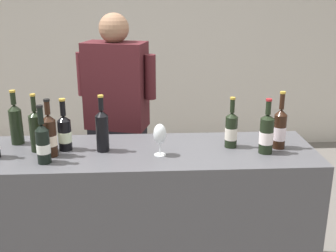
{
  "coord_description": "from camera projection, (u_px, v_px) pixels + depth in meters",
  "views": [
    {
      "loc": [
        0.05,
        -2.31,
        1.83
      ],
      "look_at": [
        0.18,
        0.0,
        1.08
      ],
      "focal_mm": 44.61,
      "sensor_mm": 36.0,
      "label": 1
    }
  ],
  "objects": [
    {
      "name": "wine_bottle_4",
      "position": [
        43.0,
        143.0,
        2.26
      ],
      "size": [
        0.08,
        0.08,
        0.33
      ],
      "color": "black",
      "rests_on": "counter"
    },
    {
      "name": "wine_bottle_2",
      "position": [
        102.0,
        129.0,
        2.43
      ],
      "size": [
        0.07,
        0.07,
        0.34
      ],
      "color": "black",
      "rests_on": "counter"
    },
    {
      "name": "wine_glass",
      "position": [
        160.0,
        135.0,
        2.37
      ],
      "size": [
        0.08,
        0.08,
        0.19
      ],
      "color": "silver",
      "rests_on": "counter"
    },
    {
      "name": "wine_bottle_1",
      "position": [
        280.0,
        129.0,
        2.48
      ],
      "size": [
        0.08,
        0.08,
        0.35
      ],
      "color": "black",
      "rests_on": "counter"
    },
    {
      "name": "wine_bottle_3",
      "position": [
        266.0,
        133.0,
        2.4
      ],
      "size": [
        0.08,
        0.08,
        0.32
      ],
      "color": "black",
      "rests_on": "counter"
    },
    {
      "name": "wine_bottle_8",
      "position": [
        50.0,
        135.0,
        2.36
      ],
      "size": [
        0.08,
        0.08,
        0.34
      ],
      "color": "black",
      "rests_on": "counter"
    },
    {
      "name": "counter",
      "position": [
        140.0,
        220.0,
        2.62
      ],
      "size": [
        2.11,
        0.61,
        0.93
      ],
      "primitive_type": "cube",
      "color": "#4C4C51",
      "rests_on": "ground_plane"
    },
    {
      "name": "wine_bottle_0",
      "position": [
        65.0,
        132.0,
        2.45
      ],
      "size": [
        0.08,
        0.08,
        0.31
      ],
      "color": "black",
      "rests_on": "counter"
    },
    {
      "name": "person_server",
      "position": [
        118.0,
        131.0,
        3.13
      ],
      "size": [
        0.58,
        0.35,
        1.69
      ],
      "color": "black",
      "rests_on": "ground_plane"
    },
    {
      "name": "wine_bottle_9",
      "position": [
        36.0,
        130.0,
        2.43
      ],
      "size": [
        0.08,
        0.08,
        0.35
      ],
      "color": "black",
      "rests_on": "counter"
    },
    {
      "name": "wine_bottle_7",
      "position": [
        231.0,
        130.0,
        2.5
      ],
      "size": [
        0.07,
        0.07,
        0.31
      ],
      "color": "black",
      "rests_on": "counter"
    },
    {
      "name": "wall_back",
      "position": [
        140.0,
        30.0,
        4.8
      ],
      "size": [
        8.0,
        0.1,
        2.8
      ],
      "primitive_type": "cube",
      "color": "beige",
      "rests_on": "ground_plane"
    },
    {
      "name": "wine_bottle_6",
      "position": [
        16.0,
        123.0,
        2.55
      ],
      "size": [
        0.08,
        0.08,
        0.34
      ],
      "color": "black",
      "rests_on": "counter"
    }
  ]
}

